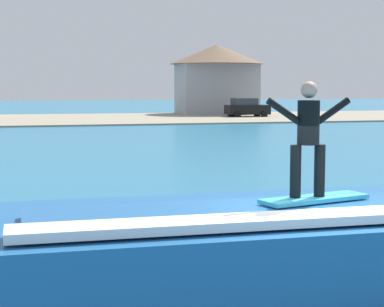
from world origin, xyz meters
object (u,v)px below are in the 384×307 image
surfer (308,133)px  car_far_shore (247,108)px  surfboard (315,199)px  house_gabled_white (217,73)px  wave_crest (258,250)px

surfer → car_far_shore: 53.89m
surfboard → house_gabled_white: 60.72m
wave_crest → car_far_shore: size_ratio=1.93×
wave_crest → house_gabled_white: house_gabled_white is taller
surfboard → surfer: size_ratio=1.06×
surfer → car_far_shore: size_ratio=0.41×
wave_crest → car_far_shore: bearing=71.0°
surfer → house_gabled_white: size_ratio=0.17×
house_gabled_white → car_far_shore: bearing=-83.8°
wave_crest → house_gabled_white: bearing=74.0°
surfer → house_gabled_white: 60.71m
surfer → house_gabled_white: (16.06, 58.51, 1.97)m
surfboard → car_far_shore: bearing=71.9°
wave_crest → surfer: surfer is taller
surfer → car_far_shore: (16.86, 51.16, -1.45)m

